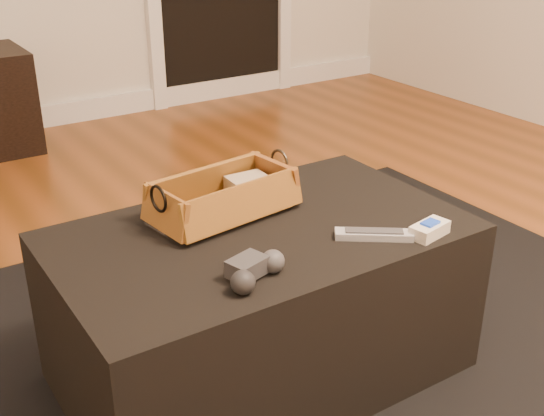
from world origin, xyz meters
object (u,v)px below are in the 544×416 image
ottoman (261,303)px  tv_remote (221,210)px  silver_remote (374,234)px  wicker_basket (224,199)px  game_controller (254,270)px  cream_gadget (430,229)px

ottoman → tv_remote: (-0.05, 0.11, 0.23)m
tv_remote → silver_remote: (0.25, -0.29, -0.01)m
ottoman → tv_remote: tv_remote is taller
wicker_basket → game_controller: 0.34m
silver_remote → game_controller: bearing=-178.1°
game_controller → silver_remote: game_controller is taller
silver_remote → cream_gadget: bearing=-28.1°
ottoman → silver_remote: (0.20, -0.19, 0.22)m
ottoman → wicker_basket: size_ratio=2.50×
cream_gadget → silver_remote: bearing=151.9°
ottoman → silver_remote: silver_remote is taller
tv_remote → silver_remote: size_ratio=1.15×
wicker_basket → cream_gadget: size_ratio=3.67×
wicker_basket → cream_gadget: wicker_basket is taller
ottoman → tv_remote: 0.26m
ottoman → silver_remote: 0.35m
tv_remote → silver_remote: bearing=-62.9°
cream_gadget → ottoman: bearing=142.0°
wicker_basket → cream_gadget: (0.35, -0.37, -0.03)m
ottoman → silver_remote: bearing=-42.8°
cream_gadget → game_controller: bearing=173.6°
tv_remote → cream_gadget: bearing=-57.5°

